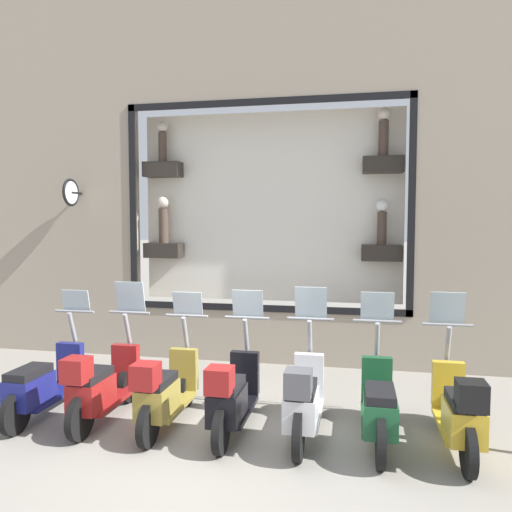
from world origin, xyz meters
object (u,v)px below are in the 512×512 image
Objects in this scene: scooter_white_2 at (303,400)px; scooter_navy_6 at (43,385)px; scooter_green_1 at (379,407)px; scooter_black_3 at (232,396)px; scooter_red_5 at (101,386)px; scooter_olive_4 at (164,392)px; scooter_yellow_0 at (459,412)px.

scooter_white_2 is 1.01× the size of scooter_navy_6.
scooter_green_1 is 1.00× the size of scooter_black_3.
scooter_red_5 is (-0.06, 3.40, 0.04)m from scooter_green_1.
scooter_green_1 is at bearing -88.49° from scooter_olive_4.
scooter_olive_4 is 0.85m from scooter_red_5.
scooter_black_3 is 1.00× the size of scooter_olive_4.
scooter_yellow_0 is 3.40m from scooter_olive_4.
scooter_green_1 is 1.01× the size of scooter_olive_4.
scooter_olive_4 reaches higher than scooter_navy_6.
scooter_black_3 is at bearing 92.16° from scooter_green_1.
scooter_white_2 is at bearing 89.89° from scooter_yellow_0.
scooter_yellow_0 is 1.70m from scooter_white_2.
scooter_navy_6 is at bearing 89.40° from scooter_yellow_0.
scooter_green_1 is 1.00× the size of scooter_white_2.
scooter_navy_6 is (0.05, 3.40, -0.06)m from scooter_white_2.
scooter_red_5 reaches higher than scooter_white_2.
scooter_navy_6 is at bearing 88.71° from scooter_black_3.
scooter_red_5 reaches higher than scooter_yellow_0.
scooter_white_2 reaches higher than scooter_navy_6.
scooter_navy_6 is (0.06, 2.55, -0.05)m from scooter_black_3.
scooter_white_2 reaches higher than scooter_yellow_0.
scooter_black_3 is at bearing 90.09° from scooter_yellow_0.
scooter_yellow_0 is 4.25m from scooter_red_5.
scooter_yellow_0 is at bearing -89.91° from scooter_black_3.
scooter_black_3 is 1.70m from scooter_red_5.
scooter_red_5 is at bearing -93.55° from scooter_navy_6.
scooter_red_5 reaches higher than scooter_olive_4.
scooter_navy_6 is (0.05, 0.85, -0.06)m from scooter_red_5.
scooter_red_5 reaches higher than scooter_black_3.
scooter_yellow_0 is 0.85m from scooter_green_1.
scooter_olive_4 is at bearing 90.19° from scooter_black_3.
scooter_white_2 is at bearing -90.85° from scooter_navy_6.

